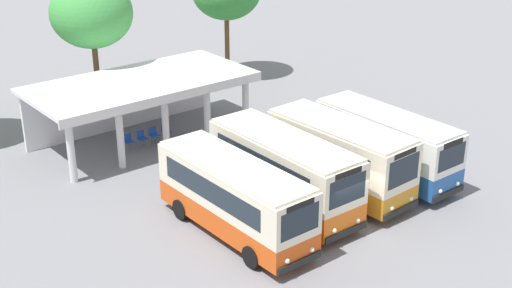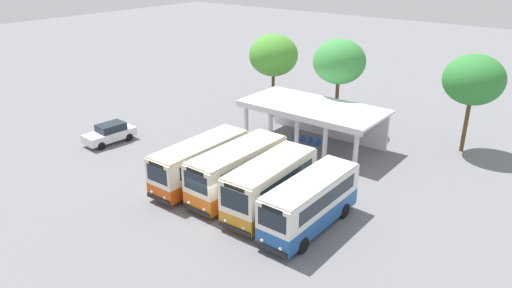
# 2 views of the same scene
# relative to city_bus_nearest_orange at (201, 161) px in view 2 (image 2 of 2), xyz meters

# --- Properties ---
(ground_plane) EXTENTS (180.00, 180.00, 0.00)m
(ground_plane) POSITION_rel_city_bus_nearest_orange_xyz_m (3.44, -2.64, -1.73)
(ground_plane) COLOR slate
(city_bus_nearest_orange) EXTENTS (2.35, 7.83, 3.11)m
(city_bus_nearest_orange) POSITION_rel_city_bus_nearest_orange_xyz_m (0.00, 0.00, 0.00)
(city_bus_nearest_orange) COLOR black
(city_bus_nearest_orange) RESTS_ON ground
(city_bus_second_in_row) EXTENTS (2.54, 7.73, 3.32)m
(city_bus_second_in_row) POSITION_rel_city_bus_nearest_orange_xyz_m (2.93, 0.41, 0.10)
(city_bus_second_in_row) COLOR black
(city_bus_second_in_row) RESTS_ON ground
(city_bus_middle_cream) EXTENTS (2.66, 7.27, 3.33)m
(city_bus_middle_cream) POSITION_rel_city_bus_nearest_orange_xyz_m (5.87, 0.01, 0.11)
(city_bus_middle_cream) COLOR black
(city_bus_middle_cream) RESTS_ON ground
(city_bus_fourth_amber) EXTENTS (2.34, 7.54, 3.13)m
(city_bus_fourth_amber) POSITION_rel_city_bus_nearest_orange_xyz_m (8.80, -0.13, 0.01)
(city_bus_fourth_amber) COLOR black
(city_bus_fourth_amber) RESTS_ON ground
(parked_car_flank) EXTENTS (2.09, 4.35, 1.62)m
(parked_car_flank) POSITION_rel_city_bus_nearest_orange_xyz_m (-11.37, 0.81, -0.90)
(parked_car_flank) COLOR black
(parked_car_flank) RESTS_ON ground
(terminal_canopy) EXTENTS (11.53, 5.63, 3.40)m
(terminal_canopy) POSITION_rel_city_bus_nearest_orange_xyz_m (2.14, 11.35, 0.88)
(terminal_canopy) COLOR silver
(terminal_canopy) RESTS_ON ground
(waiting_chair_end_by_column) EXTENTS (0.44, 0.44, 0.86)m
(waiting_chair_end_by_column) POSITION_rel_city_bus_nearest_orange_xyz_m (0.91, 10.31, -1.20)
(waiting_chair_end_by_column) COLOR slate
(waiting_chair_end_by_column) RESTS_ON ground
(waiting_chair_second_from_end) EXTENTS (0.44, 0.44, 0.86)m
(waiting_chair_second_from_end) POSITION_rel_city_bus_nearest_orange_xyz_m (1.65, 10.22, -1.20)
(waiting_chair_second_from_end) COLOR slate
(waiting_chair_second_from_end) RESTS_ON ground
(waiting_chair_middle_seat) EXTENTS (0.44, 0.44, 0.86)m
(waiting_chair_middle_seat) POSITION_rel_city_bus_nearest_orange_xyz_m (2.39, 10.21, -1.20)
(waiting_chair_middle_seat) COLOR slate
(waiting_chair_middle_seat) RESTS_ON ground
(waiting_chair_fourth_seat) EXTENTS (0.44, 0.44, 0.86)m
(waiting_chair_fourth_seat) POSITION_rel_city_bus_nearest_orange_xyz_m (3.14, 10.20, -1.20)
(waiting_chair_fourth_seat) COLOR slate
(waiting_chair_fourth_seat) RESTS_ON ground
(roadside_tree_behind_canopy) EXTENTS (4.50, 4.50, 8.06)m
(roadside_tree_behind_canopy) POSITION_rel_city_bus_nearest_orange_xyz_m (1.88, 15.25, 4.40)
(roadside_tree_behind_canopy) COLOR brown
(roadside_tree_behind_canopy) RESTS_ON ground
(roadside_tree_east_of_canopy) EXTENTS (4.56, 4.56, 7.82)m
(roadside_tree_east_of_canopy) POSITION_rel_city_bus_nearest_orange_xyz_m (12.39, 17.09, 4.14)
(roadside_tree_east_of_canopy) COLOR brown
(roadside_tree_east_of_canopy) RESTS_ON ground
(roadside_tree_west_of_canopy) EXTENTS (4.86, 4.86, 7.39)m
(roadside_tree_west_of_canopy) POSITION_rel_city_bus_nearest_orange_xyz_m (-6.42, 17.12, 3.58)
(roadside_tree_west_of_canopy) COLOR brown
(roadside_tree_west_of_canopy) RESTS_ON ground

